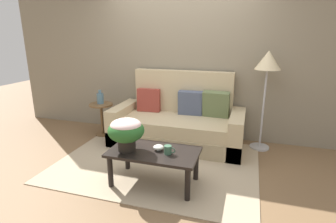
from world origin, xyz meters
The scene contains 11 objects.
ground_plane centered at (0.00, 0.00, 0.00)m, with size 14.00×14.00×0.00m, color brown.
wall_back centered at (0.00, 1.34, 1.44)m, with size 6.40×0.12×2.87m, color gray.
area_rug centered at (0.00, 0.08, 0.01)m, with size 2.66×1.99×0.01m, color tan.
couch centered at (0.08, 0.86, 0.33)m, with size 2.05×0.93×1.13m.
coffee_table centered at (0.14, -0.43, 0.35)m, with size 1.03×0.57×0.42m.
side_table centered at (-1.27, 0.79, 0.39)m, with size 0.40×0.40×0.56m.
floor_lamp centered at (1.35, 1.01, 1.25)m, with size 0.36×0.36×1.49m.
potted_plant centered at (-0.16, -0.51, 0.66)m, with size 0.41×0.41×0.38m.
coffee_mug centered at (0.32, -0.47, 0.47)m, with size 0.13×0.08×0.10m.
snack_bowl centered at (0.18, -0.40, 0.45)m, with size 0.12×0.12×0.06m.
table_vase centered at (-1.29, 0.81, 0.66)m, with size 0.11×0.11×0.23m.
Camera 1 is at (1.12, -3.07, 1.71)m, focal length 28.51 mm.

